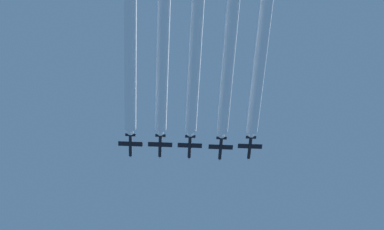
{
  "coord_description": "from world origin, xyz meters",
  "views": [
    {
      "loc": [
        -7.72,
        -183.23,
        2.42
      ],
      "look_at": [
        -0.03,
        -13.3,
        210.5
      ],
      "focal_mm": 79.45,
      "sensor_mm": 36.0,
      "label": 1
    }
  ],
  "objects_px": {
    "jet_inner_left": "(160,146)",
    "jet_center": "(190,147)",
    "jet_far_left": "(130,145)",
    "jet_inner_right": "(221,149)",
    "jet_far_right": "(250,148)"
  },
  "relations": [
    {
      "from": "jet_far_left",
      "to": "jet_inner_right",
      "type": "height_order",
      "value": "jet_far_left"
    },
    {
      "from": "jet_inner_left",
      "to": "jet_inner_right",
      "type": "distance_m",
      "value": 19.8
    },
    {
      "from": "jet_far_right",
      "to": "jet_inner_left",
      "type": "bearing_deg",
      "value": 178.84
    },
    {
      "from": "jet_inner_left",
      "to": "jet_far_right",
      "type": "xyz_separation_m",
      "value": [
        29.38,
        -0.59,
        -0.02
      ]
    },
    {
      "from": "jet_inner_left",
      "to": "jet_inner_right",
      "type": "bearing_deg",
      "value": -1.14
    },
    {
      "from": "jet_inner_left",
      "to": "jet_center",
      "type": "bearing_deg",
      "value": -3.27
    },
    {
      "from": "jet_center",
      "to": "jet_inner_right",
      "type": "xyz_separation_m",
      "value": [
        10.12,
        0.16,
        -0.07
      ]
    },
    {
      "from": "jet_far_left",
      "to": "jet_inner_left",
      "type": "relative_size",
      "value": 1.0
    },
    {
      "from": "jet_inner_right",
      "to": "jet_inner_left",
      "type": "bearing_deg",
      "value": 178.86
    },
    {
      "from": "jet_inner_right",
      "to": "jet_far_right",
      "type": "bearing_deg",
      "value": -1.2
    },
    {
      "from": "jet_far_left",
      "to": "jet_inner_right",
      "type": "bearing_deg",
      "value": -1.05
    },
    {
      "from": "jet_far_left",
      "to": "jet_inner_left",
      "type": "xyz_separation_m",
      "value": [
        9.7,
        -0.15,
        0.02
      ]
    },
    {
      "from": "jet_inner_left",
      "to": "jet_inner_right",
      "type": "relative_size",
      "value": 1.0
    },
    {
      "from": "jet_far_right",
      "to": "jet_far_left",
      "type": "bearing_deg",
      "value": 178.91
    },
    {
      "from": "jet_center",
      "to": "jet_inner_right",
      "type": "distance_m",
      "value": 10.13
    }
  ]
}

